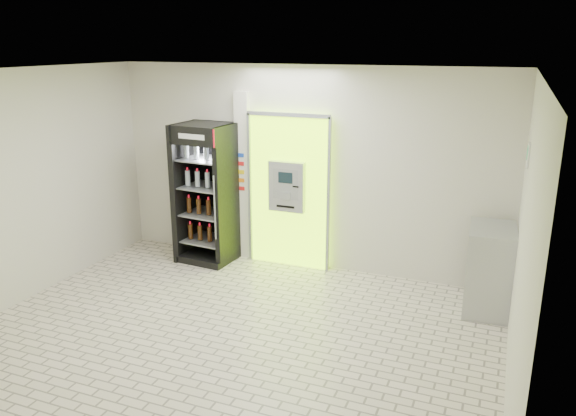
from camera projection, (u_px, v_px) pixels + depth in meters
The scene contains 7 objects.
ground at pixel (228, 339), 6.49m from camera, with size 6.00×6.00×0.00m, color beige.
room_shell at pixel (223, 185), 5.97m from camera, with size 6.00×6.00×6.00m.
atm_assembly at pixel (289, 190), 8.38m from camera, with size 1.30×0.24×2.33m.
pillar at pixel (243, 177), 8.65m from camera, with size 0.22×0.11×2.60m.
beverage_cooler at pixel (207, 196), 8.62m from camera, with size 0.86×0.79×2.14m.
steel_cabinet at pixel (489, 269), 7.06m from camera, with size 0.59×0.85×1.10m.
exit_sign at pixel (528, 155), 6.07m from camera, with size 0.02×0.22×0.26m.
Camera 1 is at (2.79, -5.12, 3.30)m, focal length 35.00 mm.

